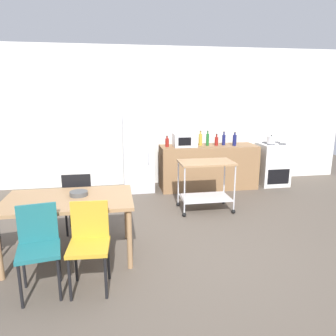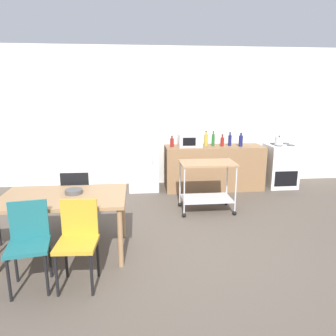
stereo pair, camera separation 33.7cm
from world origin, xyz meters
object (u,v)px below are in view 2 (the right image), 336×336
Objects in this scene: chair_teal at (29,239)px; microwave at (190,140)px; kitchen_cart at (207,178)px; bottle_hot_sauce at (230,140)px; chair_black at (77,196)px; bottle_wine at (206,140)px; bottle_soy_sauce at (241,141)px; chair_mustard at (78,237)px; bottle_sesame_oil at (222,141)px; bottle_sparkling_water at (172,142)px; bottle_soda at (213,140)px; refrigerator at (143,153)px; fruit_bowl at (74,192)px; stove_oven at (280,166)px; dining_table at (63,202)px; kettle at (279,141)px.

microwave is (2.18, 3.16, 0.51)m from chair_teal.
kitchen_cart is 3.24× the size of bottle_hot_sauce.
chair_black is at bearing -136.98° from microwave.
bottle_wine is 0.70m from bottle_soy_sauce.
chair_mustard is at bearing -118.17° from microwave.
bottle_soy_sauce is at bearing -25.55° from bottle_hot_sauce.
bottle_hot_sauce is (0.16, 0.02, 0.02)m from bottle_sesame_oil.
bottle_sparkling_water is 0.85m from bottle_soda.
fruit_bowl is at bearing -109.88° from refrigerator.
chair_teal is 0.86m from fruit_bowl.
kitchen_cart is at bearing -145.79° from stove_oven.
bottle_sesame_oil reaches higher than stove_oven.
bottle_wine reaches higher than chair_teal.
chair_mustard is 3.24× the size of bottle_soy_sauce.
bottle_hot_sauce reaches higher than chair_mustard.
dining_table is 1.69× the size of chair_mustard.
bottle_hot_sauce reaches higher than kitchen_cart.
refrigerator is 1.45m from bottle_soda.
bottle_sparkling_water is 0.73× the size of bottle_soda.
chair_teal is at bearing -124.61° from microwave.
bottle_wine is at bearing 168.19° from bottle_soy_sauce.
fruit_bowl is 0.90× the size of kettle.
chair_black is 3.71× the size of kettle.
microwave is at bearing -165.32° from bottle_wine.
chair_teal is 1.00× the size of chair_mustard.
kitchen_cart reaches higher than fruit_bowl.
fruit_bowl is (-1.94, -1.18, 0.20)m from kitchen_cart.
bottle_soda is at bearing -3.10° from refrigerator.
chair_black and chair_teal have the same top height.
microwave is 1.50× the size of bottle_soda.
stove_oven is 2.38m from bottle_sparkling_water.
stove_oven is 2.27m from kitchen_cart.
fruit_bowl is at bearing -140.82° from bottle_soy_sauce.
chair_mustard is 3.49m from bottle_sparkling_water.
bottle_soy_sauce is 1.15× the size of kettle.
fruit_bowl is (-2.69, -2.45, -0.24)m from bottle_hot_sauce.
bottle_wine is 1.40× the size of fruit_bowl.
dining_table is 0.97× the size of refrigerator.
bottle_sparkling_water is (1.61, 2.53, 0.32)m from dining_table.
bottle_wine is at bearing -139.50° from chair_black.
chair_black is 2.10m from kitchen_cart.
chair_mustard is 3.62m from microwave.
bottle_sesame_oil is at bearing -172.09° from bottle_hot_sauce.
bottle_wine is at bearing 42.79° from chair_teal.
bottle_sesame_oil is at bearing 43.86° from fruit_bowl.
kitchen_cart is at bearing -101.09° from bottle_wine.
chair_teal is 2.90× the size of bottle_soda.
kitchen_cart is 3.03× the size of bottle_wine.
microwave reaches higher than kettle.
bottle_soda reaches higher than fruit_bowl.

